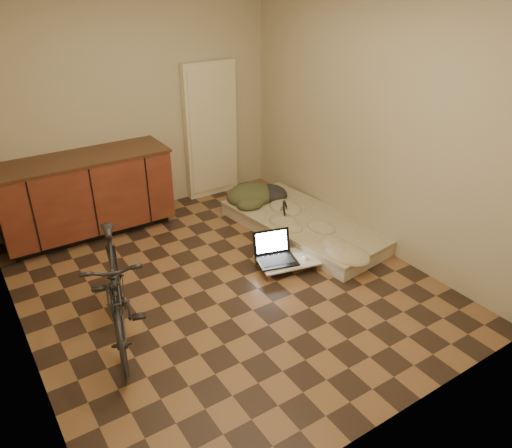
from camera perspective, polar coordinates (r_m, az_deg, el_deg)
room_shell at (r=4.23m, az=-4.16°, el=7.96°), size 3.50×4.00×2.60m
cabinets at (r=5.78m, az=-18.86°, el=3.13°), size 1.84×0.62×0.91m
appliance_panel at (r=6.42m, az=-5.21°, el=10.57°), size 0.70×0.10×1.70m
bicycle at (r=4.05m, az=-15.76°, el=-6.83°), size 0.87×1.59×0.99m
futon at (r=5.69m, az=5.71°, el=-0.09°), size 1.17×2.06×0.17m
clothing_pile at (r=6.05m, az=0.06°, el=4.06°), size 0.71×0.61×0.26m
headphones at (r=5.63m, az=3.40°, el=1.63°), size 0.36×0.36×0.18m
lap_desk at (r=5.00m, az=3.57°, el=-4.19°), size 0.65×0.50×0.10m
laptop at (r=4.97m, az=2.20°, el=-3.52°), size 0.46×0.43×0.26m
mouse at (r=5.01m, az=5.65°, el=-3.84°), size 0.07×0.10×0.03m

